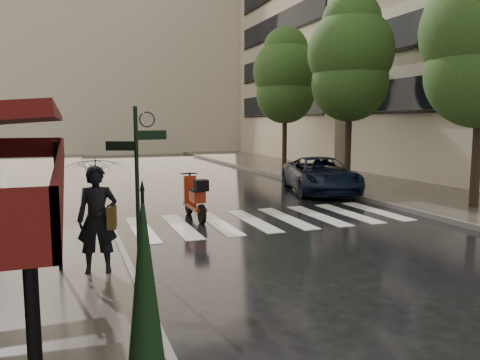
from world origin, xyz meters
TOP-DOWN VIEW (x-y plane):
  - ground at (0.00, 0.00)m, footprint 120.00×120.00m
  - sidewalk_near at (-4.50, 12.00)m, footprint 6.00×60.00m
  - sidewalk_far at (10.25, 12.00)m, footprint 5.50×60.00m
  - curb_near at (-1.45, 12.00)m, footprint 0.12×60.00m
  - curb_far at (7.45, 12.00)m, footprint 0.12×60.00m
  - crosswalk at (2.98, 6.00)m, footprint 7.85×3.20m
  - signpost at (-1.19, 3.00)m, footprint 1.17×0.29m
  - haussmann_far at (16.50, 26.00)m, footprint 8.00×16.00m
  - backdrop_building at (3.00, 38.00)m, footprint 22.00×6.00m
  - tree_mid at (9.50, 12.00)m, footprint 3.80×3.80m
  - tree_far at (9.70, 19.00)m, footprint 3.80×3.80m
  - pedestrian_with_umbrella at (-2.00, 2.39)m, footprint 1.32×1.34m
  - scooter at (0.97, 6.80)m, footprint 0.52×1.95m
  - parked_car at (7.00, 10.09)m, footprint 3.53×5.46m
  - parasol_back at (-1.78, -1.54)m, footprint 0.38×0.38m

SIDE VIEW (x-z plane):
  - ground at x=0.00m, z-range 0.00..0.00m
  - crosswalk at x=2.98m, z-range 0.00..0.01m
  - sidewalk_near at x=-4.50m, z-range 0.00..0.12m
  - sidewalk_far at x=10.25m, z-range 0.00..0.12m
  - curb_near at x=-1.45m, z-range -0.01..0.15m
  - curb_far at x=7.45m, z-range -0.01..0.15m
  - scooter at x=0.97m, z-range -0.05..1.23m
  - parked_car at x=7.00m, z-range 0.00..1.40m
  - parasol_back at x=-1.78m, z-range 0.20..2.25m
  - signpost at x=-1.19m, z-range 0.28..3.38m
  - pedestrian_with_umbrella at x=-2.00m, z-range 0.54..3.14m
  - tree_far at x=9.70m, z-range 1.37..9.54m
  - tree_mid at x=9.50m, z-range 1.42..9.76m
  - haussmann_far at x=16.50m, z-range 0.00..18.50m
  - backdrop_building at x=3.00m, z-range 0.00..20.00m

